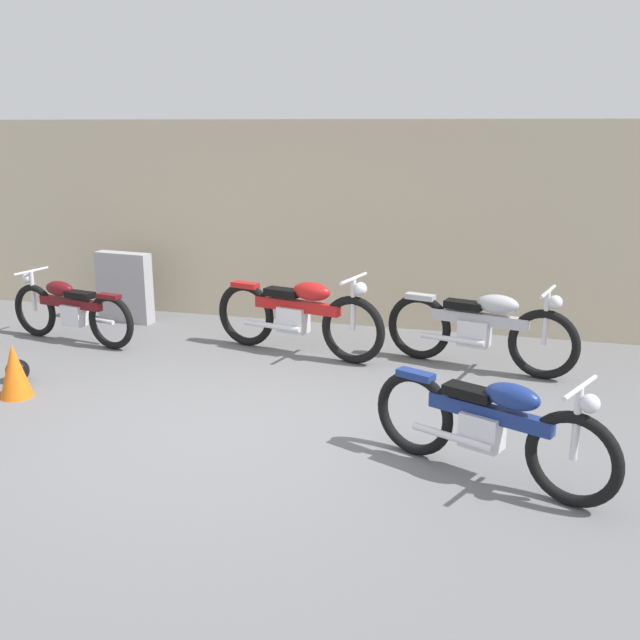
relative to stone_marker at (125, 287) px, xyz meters
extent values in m
plane|color=slate|center=(2.69, -3.03, -0.48)|extent=(40.00, 40.00, 0.00)
cube|color=beige|center=(2.69, 0.77, 0.87)|extent=(18.00, 0.30, 2.69)
cube|color=#9E9EA3|center=(0.00, 0.00, 0.00)|extent=(0.81, 0.28, 0.96)
sphere|color=black|center=(0.13, -2.49, -0.36)|extent=(0.24, 0.24, 0.24)
cone|color=orange|center=(0.40, -2.87, -0.20)|extent=(0.32, 0.32, 0.55)
torus|color=black|center=(5.60, -3.69, -0.12)|extent=(0.68, 0.38, 0.71)
torus|color=black|center=(4.41, -3.14, -0.12)|extent=(0.68, 0.38, 0.71)
cube|color=silver|center=(4.96, -3.39, -0.10)|extent=(0.36, 0.31, 0.27)
cube|color=navy|center=(5.00, -3.41, 0.05)|extent=(0.95, 0.51, 0.12)
ellipsoid|color=navy|center=(5.16, -3.49, 0.23)|extent=(0.47, 0.36, 0.19)
cube|color=black|center=(4.84, -3.34, 0.18)|extent=(0.43, 0.32, 0.08)
cube|color=navy|center=(4.41, -3.14, 0.21)|extent=(0.33, 0.24, 0.06)
cylinder|color=silver|center=(5.60, -3.69, 0.15)|extent=(0.05, 0.05, 0.54)
cylinder|color=silver|center=(5.60, -3.69, 0.41)|extent=(0.27, 0.53, 0.04)
sphere|color=silver|center=(5.67, -3.72, 0.32)|extent=(0.14, 0.14, 0.14)
cylinder|color=silver|center=(4.73, -3.42, -0.17)|extent=(0.64, 0.34, 0.06)
torus|color=black|center=(5.47, -0.95, -0.10)|extent=(0.76, 0.28, 0.76)
torus|color=black|center=(4.11, -0.61, -0.10)|extent=(0.76, 0.28, 0.76)
cube|color=silver|center=(4.74, -0.77, -0.08)|extent=(0.37, 0.28, 0.29)
cube|color=#ADADB2|center=(4.79, -0.78, 0.09)|extent=(1.06, 0.37, 0.13)
ellipsoid|color=#ADADB2|center=(4.97, -0.83, 0.28)|extent=(0.50, 0.32, 0.21)
cube|color=black|center=(4.61, -0.73, 0.23)|extent=(0.45, 0.28, 0.08)
cube|color=#ADADB2|center=(4.11, -0.61, 0.26)|extent=(0.35, 0.20, 0.06)
cylinder|color=silver|center=(5.47, -0.95, 0.19)|extent=(0.06, 0.06, 0.57)
cylinder|color=silver|center=(5.47, -0.95, 0.48)|extent=(0.19, 0.60, 0.04)
sphere|color=silver|center=(5.55, -0.97, 0.37)|extent=(0.15, 0.15, 0.15)
cylinder|color=silver|center=(4.51, -0.84, -0.15)|extent=(0.72, 0.24, 0.06)
torus|color=black|center=(3.41, -0.97, -0.09)|extent=(0.79, 0.28, 0.78)
torus|color=black|center=(2.00, -0.63, -0.09)|extent=(0.79, 0.28, 0.78)
cube|color=silver|center=(2.65, -0.79, -0.07)|extent=(0.38, 0.29, 0.30)
cube|color=#B21919|center=(2.70, -0.80, 0.11)|extent=(1.10, 0.36, 0.13)
ellipsoid|color=#B21919|center=(2.89, -0.85, 0.30)|extent=(0.51, 0.32, 0.21)
cube|color=black|center=(2.52, -0.76, 0.25)|extent=(0.46, 0.29, 0.09)
cube|color=#B21919|center=(2.00, -0.63, 0.28)|extent=(0.36, 0.21, 0.06)
cylinder|color=silver|center=(3.41, -0.97, 0.21)|extent=(0.06, 0.06, 0.59)
cylinder|color=silver|center=(3.41, -0.97, 0.50)|extent=(0.18, 0.61, 0.04)
sphere|color=silver|center=(3.49, -0.99, 0.40)|extent=(0.15, 0.15, 0.15)
cylinder|color=silver|center=(2.41, -0.86, -0.14)|extent=(0.75, 0.24, 0.06)
torus|color=black|center=(-0.74, -0.95, -0.14)|extent=(0.68, 0.21, 0.68)
torus|color=black|center=(0.48, -1.19, -0.14)|extent=(0.68, 0.21, 0.68)
cube|color=silver|center=(-0.08, -1.08, -0.12)|extent=(0.33, 0.24, 0.26)
cube|color=#590F14|center=(-0.13, -1.07, 0.03)|extent=(0.95, 0.27, 0.11)
ellipsoid|color=#590F14|center=(-0.29, -1.04, 0.19)|extent=(0.43, 0.26, 0.18)
cube|color=black|center=(0.03, -1.10, 0.15)|extent=(0.40, 0.23, 0.07)
cube|color=#590F14|center=(0.48, -1.19, 0.17)|extent=(0.31, 0.17, 0.06)
cylinder|color=silver|center=(-0.74, -0.95, 0.11)|extent=(0.05, 0.05, 0.51)
cylinder|color=silver|center=(-0.74, -0.95, 0.37)|extent=(0.14, 0.53, 0.03)
sphere|color=silver|center=(-0.81, -0.94, 0.28)|extent=(0.13, 0.13, 0.13)
cylinder|color=silver|center=(0.12, -1.01, -0.19)|extent=(0.65, 0.18, 0.06)
camera|label=1|loc=(5.10, -8.67, 2.15)|focal=40.85mm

